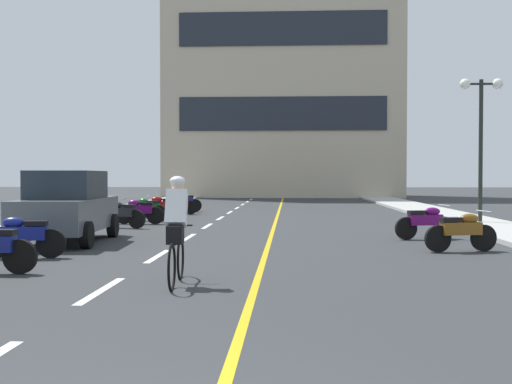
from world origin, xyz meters
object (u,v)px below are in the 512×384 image
at_px(motorcycle_8, 147,209).
at_px(cyclist_rider, 176,228).
at_px(motorcycle_4, 461,231).
at_px(motorcycle_9, 162,206).
at_px(motorcycle_6, 122,214).
at_px(motorcycle_11, 183,202).
at_px(motorcycle_7, 139,211).
at_px(motorcycle_10, 178,204).
at_px(motorcycle_5, 426,222).
at_px(parked_car_near, 67,206).
at_px(street_lamp_mid, 481,116).
at_px(motorcycle_3, 23,235).

xyz_separation_m(motorcycle_8, cyclist_rider, (3.55, -13.57, 0.41)).
distance_m(motorcycle_4, motorcycle_9, 14.20).
distance_m(motorcycle_6, motorcycle_11, 9.23).
xyz_separation_m(motorcycle_7, motorcycle_10, (0.36, 5.55, 0.00)).
bearing_deg(motorcycle_11, motorcycle_5, -55.14).
relative_size(parked_car_near, motorcycle_7, 2.52).
distance_m(street_lamp_mid, parked_car_near, 14.01).
distance_m(motorcycle_4, motorcycle_7, 11.82).
height_order(motorcycle_3, motorcycle_10, same).
bearing_deg(street_lamp_mid, motorcycle_4, -109.11).
height_order(motorcycle_8, motorcycle_9, same).
distance_m(motorcycle_4, motorcycle_5, 2.77).
height_order(motorcycle_4, motorcycle_9, same).
bearing_deg(motorcycle_7, motorcycle_10, 86.31).
distance_m(motorcycle_3, motorcycle_6, 7.55).
height_order(motorcycle_4, motorcycle_7, same).
bearing_deg(motorcycle_10, parked_car_near, -93.67).
relative_size(motorcycle_6, motorcycle_10, 0.98).
xyz_separation_m(street_lamp_mid, motorcycle_5, (-2.91, -5.05, -3.25)).
height_order(motorcycle_10, motorcycle_11, same).
relative_size(motorcycle_9, cyclist_rider, 0.94).
xyz_separation_m(motorcycle_7, motorcycle_11, (0.27, 7.55, 0.00)).
xyz_separation_m(motorcycle_11, cyclist_rider, (3.22, -19.67, 0.41)).
xyz_separation_m(motorcycle_10, cyclist_rider, (3.13, -17.67, 0.41)).
bearing_deg(motorcycle_11, parked_car_near, -92.75).
bearing_deg(cyclist_rider, motorcycle_3, 141.88).
relative_size(motorcycle_6, motorcycle_11, 0.97).
height_order(parked_car_near, motorcycle_9, parked_car_near).
distance_m(motorcycle_5, motorcycle_11, 15.06).
relative_size(motorcycle_4, motorcycle_10, 0.99).
distance_m(motorcycle_9, cyclist_rider, 15.91).
bearing_deg(motorcycle_4, cyclist_rider, -140.86).
height_order(motorcycle_4, motorcycle_11, same).
relative_size(parked_car_near, motorcycle_5, 2.57).
height_order(parked_car_near, motorcycle_5, parked_car_near).
distance_m(parked_car_near, motorcycle_8, 7.57).
height_order(parked_car_near, motorcycle_8, parked_car_near).
relative_size(motorcycle_3, motorcycle_6, 1.03).
xyz_separation_m(motorcycle_9, cyclist_rider, (3.40, -15.54, 0.41)).
relative_size(motorcycle_3, motorcycle_11, 1.00).
relative_size(street_lamp_mid, motorcycle_4, 2.92).
distance_m(motorcycle_9, motorcycle_11, 4.13).
distance_m(street_lamp_mid, motorcycle_11, 14.02).
bearing_deg(motorcycle_4, parked_car_near, 171.14).
xyz_separation_m(motorcycle_5, cyclist_rider, (-5.38, -7.31, 0.41)).
xyz_separation_m(motorcycle_6, motorcycle_9, (0.27, 5.09, 0.00)).
bearing_deg(motorcycle_7, motorcycle_6, -96.19).
bearing_deg(motorcycle_10, motorcycle_7, -93.69).
bearing_deg(motorcycle_6, motorcycle_8, 87.71).
bearing_deg(motorcycle_5, motorcycle_3, -154.05).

